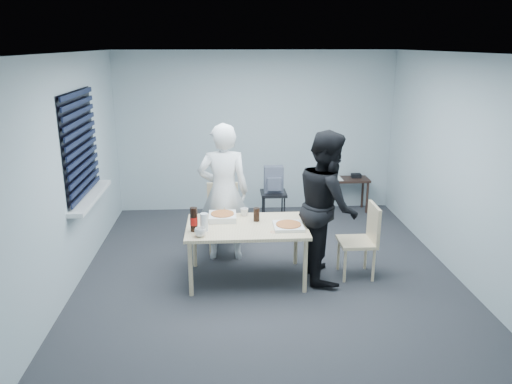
{
  "coord_description": "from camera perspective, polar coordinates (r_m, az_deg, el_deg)",
  "views": [
    {
      "loc": [
        -0.5,
        -5.56,
        2.7
      ],
      "look_at": [
        -0.15,
        0.1,
        1.0
      ],
      "focal_mm": 35.0,
      "sensor_mm": 36.0,
      "label": 1
    }
  ],
  "objects": [
    {
      "name": "dining_table",
      "position": [
        5.81,
        -1.08,
        -4.37
      ],
      "size": [
        1.39,
        0.88,
        0.68
      ],
      "color": "beige",
      "rests_on": "ground"
    },
    {
      "name": "side_table",
      "position": [
        8.38,
        9.94,
        1.0
      ],
      "size": [
        0.83,
        0.37,
        0.55
      ],
      "color": "#34211A",
      "rests_on": "ground"
    },
    {
      "name": "mug_b",
      "position": [
        6.09,
        -1.35,
        -2.29
      ],
      "size": [
        0.1,
        0.1,
        0.09
      ],
      "primitive_type": "imported",
      "color": "white",
      "rests_on": "dining_table"
    },
    {
      "name": "mug_a",
      "position": [
        5.47,
        -6.39,
        -4.59
      ],
      "size": [
        0.17,
        0.17,
        0.1
      ],
      "primitive_type": "imported",
      "rotation": [
        0.0,
        0.0,
        0.52
      ],
      "color": "white",
      "rests_on": "dining_table"
    },
    {
      "name": "plastic_cups",
      "position": [
        5.6,
        -5.95,
        -3.47
      ],
      "size": [
        0.11,
        0.11,
        0.21
      ],
      "primitive_type": "cylinder",
      "rotation": [
        0.0,
        0.0,
        -0.24
      ],
      "color": "silver",
      "rests_on": "dining_table"
    },
    {
      "name": "person_white",
      "position": [
        6.33,
        -3.73,
        -0.04
      ],
      "size": [
        0.65,
        0.42,
        1.77
      ],
      "primitive_type": "imported",
      "rotation": [
        0.0,
        0.0,
        3.14
      ],
      "color": "white",
      "rests_on": "ground"
    },
    {
      "name": "room",
      "position": [
        6.32,
        -19.13,
        4.26
      ],
      "size": [
        5.0,
        5.0,
        5.0
      ],
      "color": "#2E2E33",
      "rests_on": "ground"
    },
    {
      "name": "chair_right",
      "position": [
        6.06,
        12.26,
        -4.88
      ],
      "size": [
        0.42,
        0.42,
        0.89
      ],
      "color": "beige",
      "rests_on": "ground"
    },
    {
      "name": "person_black",
      "position": [
        5.86,
        8.12,
        -1.56
      ],
      "size": [
        0.47,
        0.86,
        1.77
      ],
      "primitive_type": "imported",
      "rotation": [
        0.0,
        0.0,
        1.57
      ],
      "color": "black",
      "rests_on": "ground"
    },
    {
      "name": "pizza_box_a",
      "position": [
        5.97,
        -3.85,
        -2.8
      ],
      "size": [
        0.32,
        0.32,
        0.08
      ],
      "rotation": [
        0.0,
        0.0,
        0.34
      ],
      "color": "white",
      "rests_on": "dining_table"
    },
    {
      "name": "papers",
      "position": [
        8.33,
        8.96,
        1.55
      ],
      "size": [
        0.34,
        0.38,
        0.01
      ],
      "primitive_type": "cube",
      "rotation": [
        0.0,
        0.0,
        -0.38
      ],
      "color": "white",
      "rests_on": "side_table"
    },
    {
      "name": "pizza_box_b",
      "position": [
        5.71,
        3.72,
        -3.88
      ],
      "size": [
        0.34,
        0.34,
        0.05
      ],
      "rotation": [
        0.0,
        0.0,
        0.2
      ],
      "color": "white",
      "rests_on": "dining_table"
    },
    {
      "name": "black_box",
      "position": [
        8.44,
        11.37,
        1.85
      ],
      "size": [
        0.18,
        0.16,
        0.07
      ],
      "primitive_type": "cube",
      "rotation": [
        0.0,
        0.0,
        0.34
      ],
      "color": "black",
      "rests_on": "side_table"
    },
    {
      "name": "cola_glass",
      "position": [
        5.89,
        0.06,
        -2.6
      ],
      "size": [
        0.09,
        0.09,
        0.16
      ],
      "primitive_type": "cylinder",
      "rotation": [
        0.0,
        0.0,
        -0.36
      ],
      "color": "black",
      "rests_on": "dining_table"
    },
    {
      "name": "rubber_band",
      "position": [
        5.58,
        1.96,
        -4.6
      ],
      "size": [
        0.08,
        0.08,
        0.0
      ],
      "primitive_type": "torus",
      "rotation": [
        0.0,
        0.0,
        0.38
      ],
      "color": "red",
      "rests_on": "dining_table"
    },
    {
      "name": "backpack",
      "position": [
        7.49,
        2.04,
        1.4
      ],
      "size": [
        0.29,
        0.21,
        0.4
      ],
      "rotation": [
        0.0,
        0.0,
        0.32
      ],
      "color": "slate",
      "rests_on": "stool"
    },
    {
      "name": "chair_far",
      "position": [
        6.77,
        -3.8,
        -2.23
      ],
      "size": [
        0.42,
        0.42,
        0.89
      ],
      "color": "beige",
      "rests_on": "ground"
    },
    {
      "name": "soda_bottle",
      "position": [
        5.61,
        -7.12,
        -3.18
      ],
      "size": [
        0.09,
        0.09,
        0.27
      ],
      "rotation": [
        0.0,
        0.0,
        -0.35
      ],
      "color": "black",
      "rests_on": "dining_table"
    },
    {
      "name": "stool",
      "position": [
        7.59,
        2.0,
        -0.8
      ],
      "size": [
        0.38,
        0.38,
        0.53
      ],
      "color": "black",
      "rests_on": "ground"
    }
  ]
}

